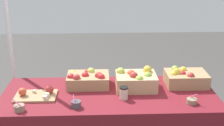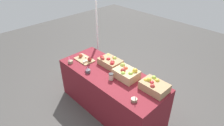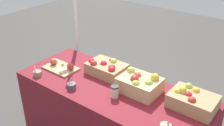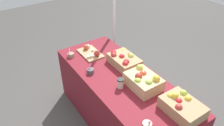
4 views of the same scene
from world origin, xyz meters
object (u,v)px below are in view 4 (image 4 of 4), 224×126
sample_bowl_far (90,71)px  tent_pole (114,16)px  sample_bowl_near (71,55)px  coffee_cup (120,83)px  cutting_board_front (91,52)px  sample_bowl_mid (147,125)px  apple_crate_left (182,106)px  apple_crate_right (124,60)px  apple_crate_middle (143,81)px

sample_bowl_far → tent_pole: size_ratio=0.05×
sample_bowl_near → coffee_cup: size_ratio=0.91×
cutting_board_front → sample_bowl_mid: bearing=-7.6°
apple_crate_left → apple_crate_right: (-0.92, 0.01, -0.00)m
apple_crate_right → tent_pole: 0.91m
apple_crate_left → apple_crate_right: bearing=179.2°
sample_bowl_far → apple_crate_right: bearing=79.4°
sample_bowl_near → coffee_cup: (0.84, 0.18, 0.03)m
sample_bowl_far → sample_bowl_near: bearing=-174.9°
apple_crate_right → sample_bowl_mid: apple_crate_right is taller
cutting_board_front → sample_bowl_far: sample_bowl_far is taller
sample_bowl_near → sample_bowl_mid: 1.40m
cutting_board_front → tent_pole: bearing=120.4°
apple_crate_right → tent_pole: (-0.80, 0.40, 0.20)m
apple_crate_right → coffee_cup: size_ratio=3.53×
sample_bowl_far → apple_crate_left: bearing=22.3°
sample_bowl_far → sample_bowl_mid: bearing=1.8°
sample_bowl_near → apple_crate_middle: bearing=21.5°
apple_crate_right → sample_bowl_near: (-0.52, -0.46, -0.04)m
coffee_cup → cutting_board_front: bearing=175.0°
sample_bowl_mid → tent_pole: (-1.67, 0.79, 0.24)m
sample_bowl_near → tent_pole: 0.93m
sample_bowl_far → tent_pole: 1.11m
sample_bowl_near → tent_pole: size_ratio=0.05×
sample_bowl_far → cutting_board_front: bearing=150.3°
apple_crate_middle → cutting_board_front: apple_crate_middle is taller
apple_crate_right → sample_bowl_far: size_ratio=3.71×
apple_crate_right → apple_crate_left: bearing=-0.8°
apple_crate_middle → coffee_cup: 0.24m
apple_crate_middle → sample_bowl_near: bearing=-158.5°
apple_crate_right → sample_bowl_near: apple_crate_right is taller
cutting_board_front → sample_bowl_near: 0.26m
cutting_board_front → tent_pole: (-0.36, 0.61, 0.24)m
apple_crate_left → sample_bowl_near: (-1.44, -0.45, -0.04)m
apple_crate_middle → sample_bowl_far: (-0.52, -0.34, -0.05)m
sample_bowl_near → coffee_cup: coffee_cup is taller
cutting_board_front → apple_crate_left: bearing=8.5°
apple_crate_right → sample_bowl_far: 0.43m
sample_bowl_near → tent_pole: bearing=107.7°
sample_bowl_mid → apple_crate_right: bearing=156.0°
apple_crate_left → apple_crate_middle: 0.48m
coffee_cup → sample_bowl_near: bearing=-168.1°
apple_crate_right → coffee_cup: apple_crate_right is taller
apple_crate_middle → sample_bowl_near: 1.04m
apple_crate_middle → apple_crate_right: size_ratio=0.94×
apple_crate_right → cutting_board_front: 0.49m
apple_crate_left → tent_pole: (-1.71, 0.41, 0.19)m
cutting_board_front → sample_bowl_mid: size_ratio=3.64×
cutting_board_front → sample_bowl_near: (-0.09, -0.24, 0.00)m
coffee_cup → sample_bowl_mid: bearing=-11.1°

